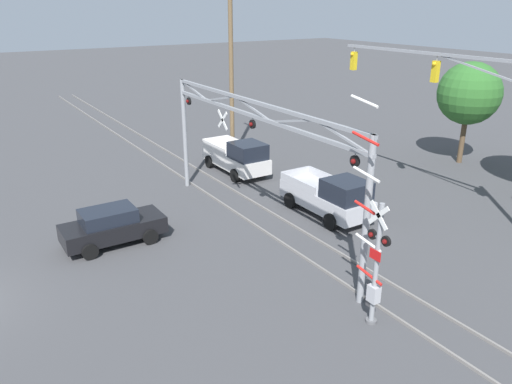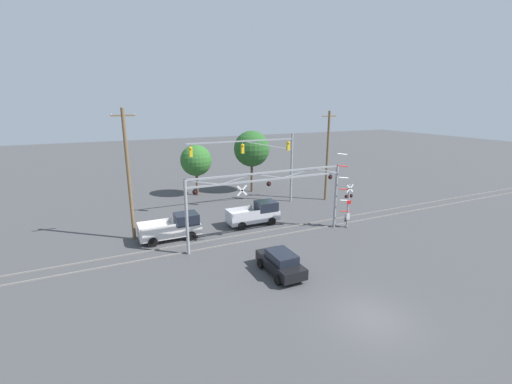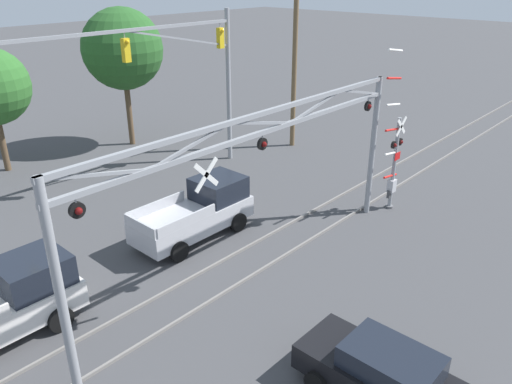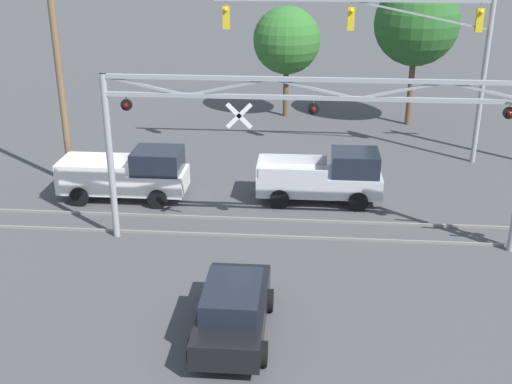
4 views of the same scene
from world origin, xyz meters
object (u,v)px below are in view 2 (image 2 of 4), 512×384
at_px(traffic_signal_span, 267,156).
at_px(utility_pole_left, 129,175).
at_px(background_tree_far_left_verge, 196,160).
at_px(pickup_truck_lead, 256,214).
at_px(pickup_truck_following, 174,228).
at_px(crossing_signal_mast, 347,204).
at_px(crossing_gantry, 269,191).
at_px(utility_pole_right, 327,155).
at_px(sedan_waiting, 281,262).
at_px(background_tree_beyond_span, 252,149).

bearing_deg(traffic_signal_span, utility_pole_left, -163.83).
bearing_deg(background_tree_far_left_verge, pickup_truck_lead, -80.34).
relative_size(pickup_truck_following, utility_pole_left, 0.47).
distance_m(crossing_signal_mast, pickup_truck_following, 15.52).
xyz_separation_m(traffic_signal_span, utility_pole_left, (-14.75, -4.28, 0.04)).
bearing_deg(crossing_gantry, utility_pole_right, 34.29).
bearing_deg(pickup_truck_following, sedan_waiting, -60.55).
relative_size(traffic_signal_span, pickup_truck_following, 2.41).
xyz_separation_m(crossing_signal_mast, sedan_waiting, (-9.77, -5.16, -1.46)).
distance_m(crossing_signal_mast, background_tree_far_left_verge, 19.48).
height_order(pickup_truck_lead, utility_pole_right, utility_pole_right).
xyz_separation_m(utility_pole_left, utility_pole_right, (21.96, 3.14, -0.25)).
bearing_deg(background_tree_far_left_verge, crossing_gantry, -84.94).
bearing_deg(pickup_truck_following, crossing_signal_mast, -15.00).
height_order(traffic_signal_span, background_tree_beyond_span, traffic_signal_span).
bearing_deg(traffic_signal_span, background_tree_far_left_verge, 129.26).
bearing_deg(traffic_signal_span, sedan_waiting, -113.70).
bearing_deg(pickup_truck_following, traffic_signal_span, 25.87).
height_order(sedan_waiting, utility_pole_left, utility_pole_left).
relative_size(crossing_gantry, utility_pole_right, 1.35).
xyz_separation_m(traffic_signal_span, background_tree_far_left_verge, (-6.00, 7.34, -1.15)).
bearing_deg(background_tree_far_left_verge, crossing_signal_mast, -61.45).
xyz_separation_m(pickup_truck_following, utility_pole_right, (18.90, 4.53, 4.31)).
bearing_deg(pickup_truck_following, pickup_truck_lead, 2.87).
bearing_deg(crossing_signal_mast, pickup_truck_following, 165.00).
bearing_deg(background_tree_beyond_span, sedan_waiting, -109.52).
height_order(traffic_signal_span, pickup_truck_lead, traffic_signal_span).
bearing_deg(crossing_gantry, utility_pole_left, 154.49).
bearing_deg(utility_pole_right, crossing_signal_mast, -114.87).
xyz_separation_m(utility_pole_right, background_tree_beyond_span, (-6.29, 7.27, 0.23)).
xyz_separation_m(traffic_signal_span, utility_pole_right, (7.21, -1.14, -0.21)).
height_order(pickup_truck_lead, pickup_truck_following, same).
height_order(pickup_truck_following, utility_pole_left, utility_pole_left).
relative_size(crossing_gantry, crossing_signal_mast, 1.99).
distance_m(pickup_truck_following, utility_pole_right, 19.90).
height_order(utility_pole_right, background_tree_far_left_verge, utility_pole_right).
distance_m(pickup_truck_following, background_tree_far_left_verge, 14.59).
distance_m(utility_pole_right, background_tree_far_left_verge, 15.73).
xyz_separation_m(pickup_truck_lead, background_tree_far_left_verge, (-2.15, 12.61, 3.36)).
bearing_deg(pickup_truck_following, utility_pole_left, 155.58).
bearing_deg(sedan_waiting, pickup_truck_lead, 74.44).
bearing_deg(background_tree_beyond_span, crossing_signal_mast, -81.58).
bearing_deg(sedan_waiting, utility_pole_right, 44.93).
bearing_deg(crossing_signal_mast, traffic_signal_span, 108.62).
relative_size(traffic_signal_span, sedan_waiting, 2.92).
xyz_separation_m(utility_pole_right, background_tree_far_left_verge, (-13.21, 8.48, -0.95)).
bearing_deg(utility_pole_left, background_tree_far_left_verge, 53.00).
height_order(utility_pole_left, background_tree_far_left_verge, utility_pole_left).
distance_m(pickup_truck_lead, background_tree_beyond_span, 13.17).
distance_m(crossing_signal_mast, utility_pole_right, 9.89).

